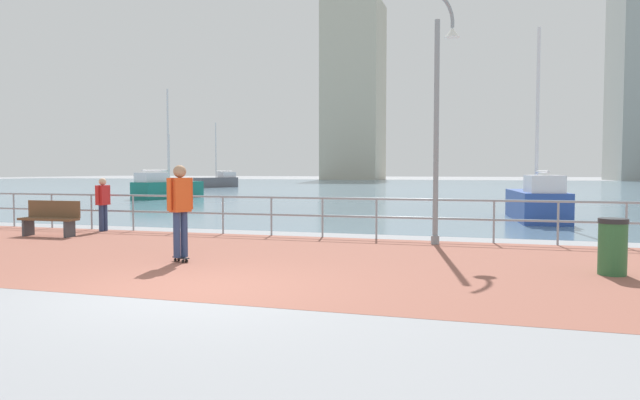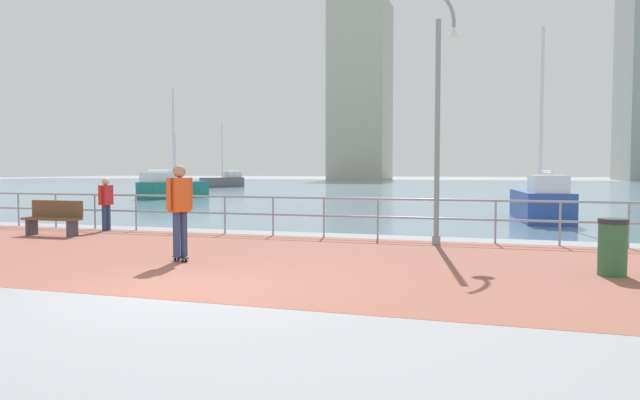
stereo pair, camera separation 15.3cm
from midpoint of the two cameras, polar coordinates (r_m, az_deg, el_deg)
The scene contains 14 objects.
ground at distance 47.42m, azimuth 12.21°, elevation 0.85°, with size 220.00×220.00×0.00m, color gray.
brick_paving at distance 11.17m, azimuth -4.75°, elevation -5.83°, with size 28.00×7.41×0.01m, color #935647.
harbor_water at distance 59.11m, azimuth 13.21°, elevation 1.25°, with size 180.00×88.00×0.00m, color slate.
waterfront_railing at distance 14.57m, azimuth 0.70°, elevation -0.95°, with size 25.25×0.06×1.03m.
lamppost at distance 13.60m, azimuth 12.42°, elevation 9.06°, with size 0.58×0.72×5.73m.
skateboarder at distance 10.93m, azimuth -13.45°, elevation -0.34°, with size 0.41×0.53×1.81m.
bystander at distance 17.18m, azimuth -20.37°, elevation -0.01°, with size 0.26×0.55×1.50m.
trash_bin at distance 10.45m, azimuth 27.57°, elevation -4.19°, with size 0.46×0.46×0.93m.
park_bench at distance 16.43m, azimuth -24.85°, elevation -1.60°, with size 1.61×0.46×0.92m.
sailboat_red at distance 49.07m, azimuth -14.22°, elevation 1.42°, with size 1.57×3.48×4.71m.
sailboat_ivory at distance 20.80m, azimuth 21.39°, elevation -0.21°, with size 1.87×4.79×6.57m.
sailboat_teal at distance 36.03m, azimuth -14.46°, elevation 1.18°, with size 2.50×4.95×6.65m.
sailboat_blue at distance 58.42m, azimuth -9.54°, elevation 1.87°, with size 3.17×4.80×6.48m.
tower_beige at distance 108.13m, azimuth 4.10°, elevation 10.85°, with size 10.37×10.57×34.70m.
Camera 2 is at (4.21, -7.18, 1.71)m, focal length 32.02 mm.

